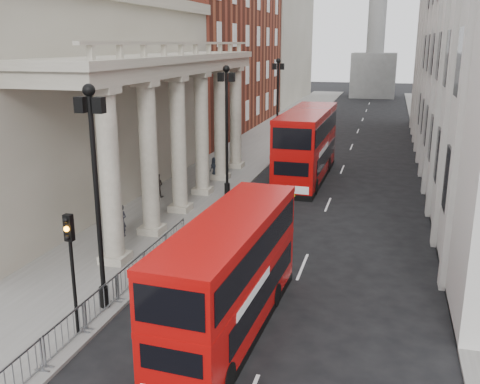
{
  "coord_description": "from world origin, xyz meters",
  "views": [
    {
      "loc": [
        9.26,
        -12.31,
        9.76
      ],
      "look_at": [
        2.47,
        12.11,
        2.68
      ],
      "focal_mm": 40.0,
      "sensor_mm": 36.0,
      "label": 1
    }
  ],
  "objects_px": {
    "bus_near": "(230,273)",
    "pedestrian_c": "(215,168)",
    "lamp_post_mid": "(227,122)",
    "pedestrian_b": "(158,185)",
    "pedestrian_a": "(121,221)",
    "lamp_post_north": "(278,98)",
    "bus_far": "(307,144)",
    "traffic_light": "(71,253)",
    "monument_column": "(378,7)",
    "lamp_post_south": "(96,184)"
  },
  "relations": [
    {
      "from": "monument_column",
      "to": "lamp_post_mid",
      "type": "distance_m",
      "value": 73.14
    },
    {
      "from": "lamp_post_mid",
      "to": "pedestrian_c",
      "type": "bearing_deg",
      "value": 118.54
    },
    {
      "from": "lamp_post_mid",
      "to": "pedestrian_b",
      "type": "distance_m",
      "value": 6.04
    },
    {
      "from": "pedestrian_b",
      "to": "lamp_post_mid",
      "type": "bearing_deg",
      "value": -162.12
    },
    {
      "from": "lamp_post_south",
      "to": "bus_far",
      "type": "bearing_deg",
      "value": 79.14
    },
    {
      "from": "monument_column",
      "to": "pedestrian_b",
      "type": "height_order",
      "value": "monument_column"
    },
    {
      "from": "monument_column",
      "to": "pedestrian_c",
      "type": "distance_m",
      "value": 70.33
    },
    {
      "from": "monument_column",
      "to": "pedestrian_a",
      "type": "distance_m",
      "value": 82.79
    },
    {
      "from": "lamp_post_south",
      "to": "traffic_light",
      "type": "xyz_separation_m",
      "value": [
        0.1,
        -2.02,
        -1.8
      ]
    },
    {
      "from": "pedestrian_b",
      "to": "traffic_light",
      "type": "bearing_deg",
      "value": 101.07
    },
    {
      "from": "monument_column",
      "to": "lamp_post_south",
      "type": "xyz_separation_m",
      "value": [
        -6.6,
        -88.0,
        -11.07
      ]
    },
    {
      "from": "monument_column",
      "to": "pedestrian_a",
      "type": "height_order",
      "value": "monument_column"
    },
    {
      "from": "lamp_post_mid",
      "to": "pedestrian_a",
      "type": "xyz_separation_m",
      "value": [
        -3.0,
        -8.85,
        -3.96
      ]
    },
    {
      "from": "bus_far",
      "to": "pedestrian_b",
      "type": "distance_m",
      "value": 11.61
    },
    {
      "from": "monument_column",
      "to": "lamp_post_north",
      "type": "xyz_separation_m",
      "value": [
        -6.6,
        -56.0,
        -11.07
      ]
    },
    {
      "from": "bus_near",
      "to": "bus_far",
      "type": "bearing_deg",
      "value": 94.62
    },
    {
      "from": "traffic_light",
      "to": "pedestrian_a",
      "type": "relative_size",
      "value": 2.58
    },
    {
      "from": "pedestrian_a",
      "to": "bus_far",
      "type": "bearing_deg",
      "value": 74.6
    },
    {
      "from": "lamp_post_south",
      "to": "lamp_post_north",
      "type": "relative_size",
      "value": 1.0
    },
    {
      "from": "lamp_post_mid",
      "to": "bus_near",
      "type": "bearing_deg",
      "value": -72.74
    },
    {
      "from": "lamp_post_north",
      "to": "traffic_light",
      "type": "xyz_separation_m",
      "value": [
        0.1,
        -34.02,
        -1.8
      ]
    },
    {
      "from": "pedestrian_a",
      "to": "pedestrian_c",
      "type": "height_order",
      "value": "pedestrian_a"
    },
    {
      "from": "lamp_post_north",
      "to": "traffic_light",
      "type": "height_order",
      "value": "lamp_post_north"
    },
    {
      "from": "monument_column",
      "to": "pedestrian_c",
      "type": "relative_size",
      "value": 32.78
    },
    {
      "from": "pedestrian_a",
      "to": "pedestrian_c",
      "type": "distance_m",
      "value": 12.73
    },
    {
      "from": "monument_column",
      "to": "bus_near",
      "type": "relative_size",
      "value": 5.62
    },
    {
      "from": "lamp_post_mid",
      "to": "bus_far",
      "type": "bearing_deg",
      "value": 55.29
    },
    {
      "from": "lamp_post_south",
      "to": "lamp_post_mid",
      "type": "relative_size",
      "value": 1.0
    },
    {
      "from": "monument_column",
      "to": "bus_far",
      "type": "bearing_deg",
      "value": -92.05
    },
    {
      "from": "bus_far",
      "to": "lamp_post_mid",
      "type": "bearing_deg",
      "value": -123.93
    },
    {
      "from": "bus_near",
      "to": "pedestrian_c",
      "type": "xyz_separation_m",
      "value": [
        -7.11,
        20.0,
        -1.21
      ]
    },
    {
      "from": "lamp_post_mid",
      "to": "pedestrian_c",
      "type": "distance_m",
      "value": 5.91
    },
    {
      "from": "lamp_post_mid",
      "to": "pedestrian_b",
      "type": "xyz_separation_m",
      "value": [
        -4.19,
        -1.65,
        -4.02
      ]
    },
    {
      "from": "lamp_post_south",
      "to": "lamp_post_north",
      "type": "xyz_separation_m",
      "value": [
        0.0,
        32.0,
        0.0
      ]
    },
    {
      "from": "lamp_post_south",
      "to": "traffic_light",
      "type": "bearing_deg",
      "value": -87.16
    },
    {
      "from": "pedestrian_a",
      "to": "monument_column",
      "type": "bearing_deg",
      "value": 93.63
    },
    {
      "from": "lamp_post_north",
      "to": "pedestrian_b",
      "type": "height_order",
      "value": "lamp_post_north"
    },
    {
      "from": "pedestrian_b",
      "to": "pedestrian_c",
      "type": "bearing_deg",
      "value": -114.48
    },
    {
      "from": "lamp_post_north",
      "to": "bus_far",
      "type": "xyz_separation_m",
      "value": [
        4.24,
        -9.87,
        -2.25
      ]
    },
    {
      "from": "pedestrian_a",
      "to": "traffic_light",
      "type": "bearing_deg",
      "value": -60.95
    },
    {
      "from": "monument_column",
      "to": "bus_far",
      "type": "distance_m",
      "value": 67.25
    },
    {
      "from": "bus_near",
      "to": "bus_far",
      "type": "height_order",
      "value": "bus_far"
    },
    {
      "from": "lamp_post_south",
      "to": "bus_far",
      "type": "relative_size",
      "value": 0.7
    },
    {
      "from": "bus_far",
      "to": "pedestrian_b",
      "type": "bearing_deg",
      "value": -136.54
    },
    {
      "from": "monument_column",
      "to": "pedestrian_b",
      "type": "distance_m",
      "value": 75.95
    },
    {
      "from": "lamp_post_north",
      "to": "pedestrian_b",
      "type": "distance_m",
      "value": 18.58
    },
    {
      "from": "lamp_post_south",
      "to": "lamp_post_mid",
      "type": "height_order",
      "value": "same"
    },
    {
      "from": "bus_far",
      "to": "pedestrian_b",
      "type": "xyz_separation_m",
      "value": [
        -8.44,
        -7.78,
        -1.77
      ]
    },
    {
      "from": "bus_far",
      "to": "pedestrian_a",
      "type": "xyz_separation_m",
      "value": [
        -7.24,
        -14.98,
        -1.71
      ]
    },
    {
      "from": "bus_near",
      "to": "pedestrian_a",
      "type": "xyz_separation_m",
      "value": [
        -8.02,
        7.3,
        -1.2
      ]
    }
  ]
}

